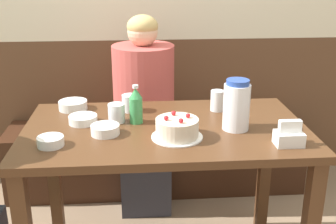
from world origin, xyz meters
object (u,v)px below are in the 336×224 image
at_px(bowl_soup_white, 83,119).
at_px(glass_shot_small, 130,103).
at_px(napkin_holder, 289,136).
at_px(person_pale_blue_shirt, 144,119).
at_px(water_pitcher, 237,105).
at_px(bowl_rice_small, 51,141).
at_px(birthday_cake, 177,129).
at_px(bench_seat, 156,157).
at_px(soju_bottle, 136,105).
at_px(bowl_sauce_shallow, 73,105).
at_px(bowl_side_dish, 105,130).
at_px(glass_tumbler_short, 116,113).
at_px(glass_water_tall, 217,101).

xyz_separation_m(bowl_soup_white, glass_shot_small, (0.21, 0.15, 0.02)).
height_order(napkin_holder, person_pale_blue_shirt, person_pale_blue_shirt).
height_order(water_pitcher, napkin_holder, water_pitcher).
bearing_deg(bowl_rice_small, napkin_holder, -4.02).
distance_m(birthday_cake, glass_shot_small, 0.40).
relative_size(bench_seat, bowl_rice_small, 18.35).
bearing_deg(napkin_holder, bowl_rice_small, 175.98).
relative_size(bowl_rice_small, glass_shot_small, 1.28).
bearing_deg(bench_seat, soju_bottle, -99.48).
height_order(bowl_soup_white, bowl_sauce_shallow, bowl_sauce_shallow).
bearing_deg(soju_bottle, birthday_cake, -47.99).
xyz_separation_m(soju_bottle, bowl_sauce_shallow, (-0.31, 0.21, -0.06)).
xyz_separation_m(bowl_sauce_shallow, person_pale_blue_shirt, (0.36, 0.36, -0.22)).
height_order(bench_seat, napkin_holder, napkin_holder).
bearing_deg(bowl_soup_white, bowl_sauce_shallow, 109.74).
relative_size(soju_bottle, person_pale_blue_shirt, 0.15).
bearing_deg(soju_bottle, person_pale_blue_shirt, 85.12).
height_order(bowl_soup_white, bowl_side_dish, bowl_side_dish).
height_order(bench_seat, bowl_side_dish, bowl_side_dish).
distance_m(bench_seat, bowl_rice_small, 1.25).
bearing_deg(glass_tumbler_short, birthday_cake, -38.34).
relative_size(water_pitcher, soju_bottle, 1.25).
bearing_deg(bench_seat, glass_tumbler_short, -106.09).
bearing_deg(bench_seat, bowl_side_dish, -106.20).
relative_size(bowl_side_dish, bowl_sauce_shallow, 0.87).
height_order(bowl_soup_white, person_pale_blue_shirt, person_pale_blue_shirt).
bearing_deg(bowl_side_dish, bowl_soup_white, 127.62).
distance_m(napkin_holder, bowl_sauce_shallow, 1.05).
distance_m(bench_seat, bowl_soup_white, 1.02).
distance_m(bench_seat, bowl_sauce_shallow, 0.92).
xyz_separation_m(birthday_cake, napkin_holder, (0.44, -0.11, -0.00)).
bearing_deg(bowl_rice_small, bowl_soup_white, 67.37).
distance_m(soju_bottle, glass_shot_small, 0.17).
height_order(birthday_cake, glass_shot_small, birthday_cake).
xyz_separation_m(bowl_rice_small, bowl_sauce_shallow, (0.03, 0.44, 0.00)).
bearing_deg(bowl_side_dish, glass_tumbler_short, 73.20).
distance_m(soju_bottle, bowl_side_dish, 0.19).
distance_m(soju_bottle, bowl_soup_white, 0.25).
xyz_separation_m(bench_seat, glass_water_tall, (0.27, -0.64, 0.60)).
relative_size(bench_seat, birthday_cake, 9.06).
height_order(glass_tumbler_short, person_pale_blue_shirt, person_pale_blue_shirt).
xyz_separation_m(glass_tumbler_short, person_pale_blue_shirt, (0.14, 0.55, -0.24)).
xyz_separation_m(glass_shot_small, person_pale_blue_shirt, (0.08, 0.41, -0.24)).
bearing_deg(bowl_side_dish, glass_shot_small, 70.16).
relative_size(water_pitcher, napkin_holder, 2.03).
relative_size(water_pitcher, bowl_sauce_shallow, 1.59).
xyz_separation_m(glass_water_tall, glass_shot_small, (-0.43, 0.02, -0.01)).
bearing_deg(person_pale_blue_shirt, birthday_cake, 9.04).
xyz_separation_m(water_pitcher, napkin_holder, (0.17, -0.19, -0.07)).
xyz_separation_m(bowl_rice_small, glass_tumbler_short, (0.25, 0.25, 0.02)).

